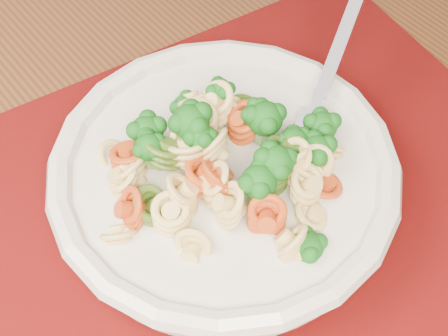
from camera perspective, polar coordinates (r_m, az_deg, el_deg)
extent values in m
cube|color=#552F18|center=(0.59, 0.27, 4.16)|extent=(1.65, 1.38, 0.04)
cube|color=#510A03|center=(0.51, 2.13, -2.34)|extent=(0.55, 0.48, 0.00)
cylinder|color=beige|center=(0.51, 0.00, -2.31)|extent=(0.12, 0.12, 0.01)
cylinder|color=beige|center=(0.49, 0.00, -1.03)|extent=(0.25, 0.25, 0.03)
torus|color=beige|center=(0.48, 0.00, 0.04)|extent=(0.27, 0.27, 0.02)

